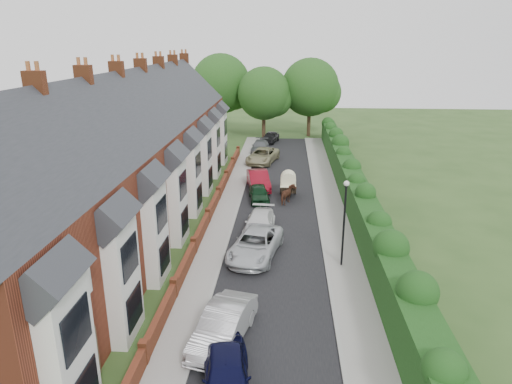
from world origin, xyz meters
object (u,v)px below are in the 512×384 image
car_silver_a (223,326)px  car_grey (260,146)px  car_beige (263,156)px  car_green (259,193)px  car_silver_b (255,244)px  car_navy (226,374)px  car_red (258,180)px  horse_cart (288,182)px  car_white (259,223)px  horse (288,195)px  lamppost (345,213)px  car_black (270,137)px

car_silver_a → car_grey: size_ratio=1.05×
car_beige → car_green: bearing=-74.7°
car_grey → car_silver_b: bearing=-84.5°
car_navy → car_beige: car_beige is taller
car_navy → car_red: size_ratio=0.91×
car_red → horse_cart: bearing=-46.6°
car_white → horse_cart: 7.97m
car_grey → horse: 17.99m
car_red → lamppost: bearing=-79.0°
car_white → horse: 6.11m
horse_cart → car_silver_b: bearing=-99.6°
horse → car_beige: bearing=-55.9°
car_beige → car_silver_b: bearing=-74.5°
car_silver_b → horse: size_ratio=3.09×
car_silver_b → car_green: car_silver_b is taller
car_green → car_grey: bearing=84.6°
car_white → car_grey: size_ratio=1.00×
car_red → car_grey: car_red is taller
horse → car_black: bearing=-62.2°
car_beige → car_grey: (-0.58, 4.93, -0.11)m
car_silver_a → horse_cart: horse_cart is taller
car_navy → car_grey: (-1.11, 38.31, -0.08)m
car_white → car_silver_a: bearing=-89.6°
car_green → car_black: 22.36m
car_silver_a → car_silver_b: car_silver_a is taller
car_beige → horse: size_ratio=3.10×
car_green → car_red: (-0.25, 3.17, 0.15)m
car_beige → car_grey: size_ratio=1.21×
car_red → horse: 4.58m
car_red → horse_cart: (2.60, -1.86, 0.44)m
lamppost → car_navy: bearing=-117.4°
car_silver_a → car_beige: car_silver_a is taller
car_navy → car_black: size_ratio=1.08×
lamppost → car_white: 7.30m
car_navy → car_silver_b: car_silver_b is taller
car_beige → horse: 13.05m
lamppost → car_green: (-5.44, 11.03, -2.66)m
car_grey → car_green: bearing=-84.2°
car_navy → car_red: 24.40m
car_navy → horse_cart: bearing=75.2°
car_red → car_grey: (-0.71, 13.91, -0.13)m
lamppost → car_green: lamppost is taller
lamppost → car_beige: 24.04m
car_green → car_black: bearing=81.4°
lamppost → car_silver_b: (-5.02, 1.00, -2.54)m
car_red → horse: (2.60, -3.77, -0.04)m
car_grey → horse_cart: horse_cart is taller
car_green → horse: bearing=-23.1°
car_green → lamppost: bearing=-72.3°
car_black → horse: bearing=-70.6°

